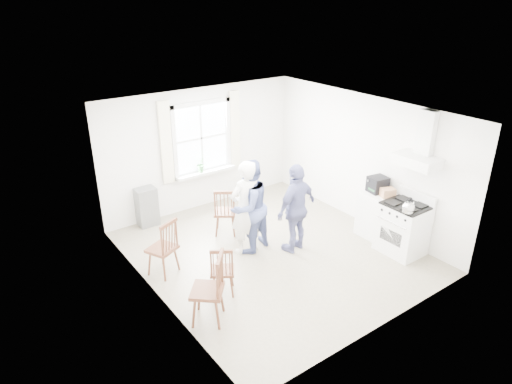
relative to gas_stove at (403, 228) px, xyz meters
The scene contains 17 objects.
room_shell 2.48m from the gas_stove, 144.75° to the left, with size 4.62×5.12×2.64m.
window_assembly 4.36m from the gas_stove, 116.71° to the left, with size 1.88×0.24×1.70m.
range_hood 1.43m from the gas_stove, ahead, with size 0.45×0.76×0.94m.
shelf_unit 4.95m from the gas_stove, 131.97° to the left, with size 0.40×0.30×0.80m, color slate.
gas_stove is the anchor object (origin of this frame).
kettle 0.66m from the gas_stove, 139.50° to the right, with size 0.21×0.21×0.29m.
low_cabinet 0.70m from the gas_stove, 84.32° to the left, with size 0.50×0.55×0.90m, color silver.
stereo_stack 0.94m from the gas_stove, 81.64° to the left, with size 0.38×0.35×0.30m.
cardboard_box 0.69m from the gas_stove, 80.36° to the left, with size 0.25×0.18×0.16m, color #AB7A52.
windsor_chair_a 4.18m from the gas_stove, 154.42° to the left, with size 0.57×0.56×1.02m.
windsor_chair_b 3.43m from the gas_stove, 166.98° to the left, with size 0.50×0.50×0.87m.
windsor_chair_c 3.74m from the gas_stove, behind, with size 0.64×0.64×1.10m.
person_left 2.85m from the gas_stove, 143.92° to the left, with size 0.64×0.64×1.76m, color white.
person_mid 2.80m from the gas_stove, 142.53° to the left, with size 0.85×0.85×1.74m, color #4F5C94.
person_right 1.95m from the gas_stove, 141.64° to the left, with size 0.98×0.98×1.67m, color navy.
potted_plant 4.25m from the gas_stove, 118.42° to the left, with size 0.19×0.19×0.35m, color #316F33.
windsor_chair_d 3.29m from the gas_stove, 133.65° to the left, with size 0.57×0.57×0.98m.
Camera 1 is at (-4.46, -5.65, 4.39)m, focal length 32.00 mm.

